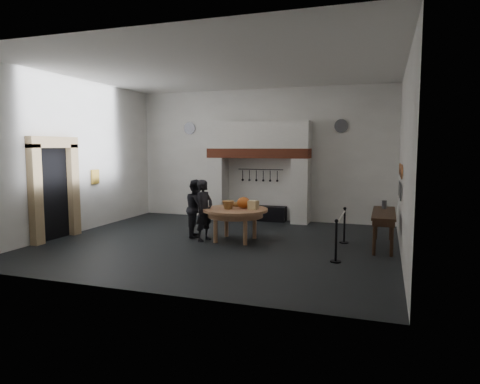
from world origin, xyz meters
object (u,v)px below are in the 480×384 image
(iron_range, at_px, (259,213))
(work_table, at_px, (235,210))
(barrier_post_near, at_px, (336,242))
(visitor_near, at_px, (204,210))
(barrier_post_far, at_px, (344,226))
(visitor_far, at_px, (197,208))
(side_table, at_px, (384,213))

(iron_range, height_order, work_table, work_table)
(iron_range, bearing_deg, barrier_post_near, -56.10)
(visitor_near, height_order, barrier_post_far, visitor_near)
(work_table, xyz_separation_m, visitor_near, (-0.80, -0.25, -0.02))
(barrier_post_far, bearing_deg, visitor_far, -172.89)
(visitor_near, relative_size, side_table, 0.75)
(visitor_near, height_order, visitor_far, visitor_near)
(barrier_post_near, height_order, barrier_post_far, same)
(side_table, bearing_deg, barrier_post_near, -117.89)
(work_table, bearing_deg, barrier_post_near, -25.58)
(work_table, distance_m, visitor_near, 0.84)
(iron_range, xyz_separation_m, work_table, (0.31, -3.31, 0.59))
(work_table, distance_m, barrier_post_near, 3.14)
(barrier_post_near, bearing_deg, work_table, 154.42)
(barrier_post_near, bearing_deg, barrier_post_far, 90.00)
(barrier_post_near, bearing_deg, iron_range, 123.90)
(visitor_far, relative_size, side_table, 0.74)
(work_table, distance_m, side_table, 3.82)
(visitor_far, bearing_deg, barrier_post_near, -130.88)
(work_table, distance_m, barrier_post_far, 2.91)
(visitor_far, bearing_deg, barrier_post_far, -103.31)
(iron_range, relative_size, barrier_post_far, 2.11)
(visitor_far, distance_m, side_table, 5.00)
(visitor_near, bearing_deg, visitor_far, 58.79)
(work_table, relative_size, visitor_far, 1.08)
(side_table, bearing_deg, visitor_far, -176.12)
(visitor_far, relative_size, barrier_post_far, 1.80)
(side_table, xyz_separation_m, barrier_post_far, (-0.97, 0.16, -0.42))
(iron_range, distance_m, work_table, 3.37)
(visitor_near, bearing_deg, work_table, -59.07)
(side_table, distance_m, barrier_post_near, 2.12)
(work_table, relative_size, barrier_post_far, 1.94)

